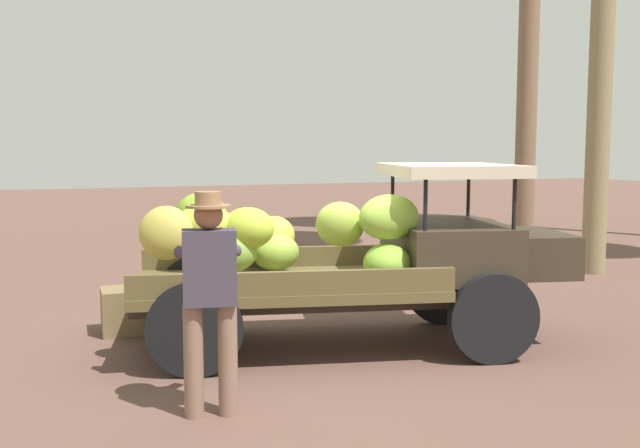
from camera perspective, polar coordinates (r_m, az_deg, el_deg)
ground_plane at (r=7.73m, az=0.53°, el=-9.44°), size 60.00×60.00×0.00m
truck at (r=7.56m, az=2.86°, el=-2.45°), size 4.65×2.58×1.88m
farmer at (r=5.66m, az=-8.54°, el=-5.01°), size 0.52×0.49×1.73m
wooden_crate at (r=8.49m, az=-14.94°, el=-6.50°), size 0.50×0.53×0.49m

